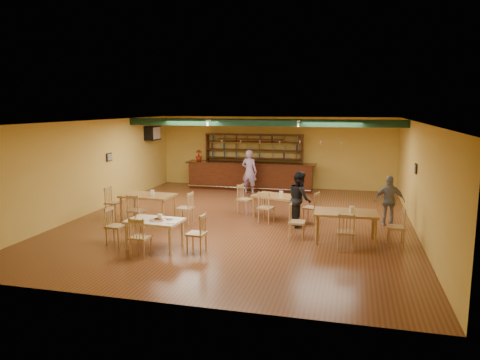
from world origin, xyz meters
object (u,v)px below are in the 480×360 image
(patron_bar, at_px, (249,172))
(patron_right_a, at_px, (300,199))
(dining_table_d, at_px, (345,227))
(near_table, at_px, (155,234))
(dining_table_c, at_px, (148,207))
(bar_counter, at_px, (250,176))
(dining_table_b, at_px, (277,206))

(patron_bar, relative_size, patron_right_a, 1.09)
(dining_table_d, height_order, near_table, dining_table_d)
(dining_table_d, relative_size, near_table, 1.20)
(patron_bar, bearing_deg, dining_table_c, 77.94)
(bar_counter, height_order, dining_table_b, bar_counter)
(dining_table_b, xyz_separation_m, patron_bar, (-1.72, 3.69, 0.52))
(near_table, bearing_deg, dining_table_b, 61.23)
(bar_counter, bearing_deg, dining_table_b, -67.58)
(dining_table_c, bearing_deg, patron_bar, 71.28)
(near_table, distance_m, patron_bar, 7.47)
(bar_counter, xyz_separation_m, near_table, (-0.53, -8.25, -0.21))
(dining_table_d, bearing_deg, near_table, -162.18)
(near_table, bearing_deg, patron_right_a, 46.47)
(patron_bar, xyz_separation_m, patron_right_a, (2.52, -4.49, -0.07))
(bar_counter, relative_size, patron_bar, 3.11)
(near_table, distance_m, patron_right_a, 4.36)
(bar_counter, distance_m, dining_table_c, 6.06)
(bar_counter, height_order, patron_right_a, patron_right_a)
(patron_bar, height_order, patron_right_a, patron_bar)
(near_table, height_order, patron_bar, patron_bar)
(dining_table_d, height_order, patron_right_a, patron_right_a)
(dining_table_c, height_order, dining_table_d, dining_table_d)
(dining_table_c, distance_m, dining_table_d, 5.95)
(dining_table_b, distance_m, dining_table_c, 3.96)
(dining_table_c, bearing_deg, dining_table_d, -4.51)
(dining_table_b, relative_size, near_table, 1.07)
(dining_table_b, bearing_deg, bar_counter, 129.97)
(dining_table_d, xyz_separation_m, patron_right_a, (-1.33, 1.29, 0.41))
(bar_counter, xyz_separation_m, dining_table_b, (1.86, -4.52, -0.21))
(bar_counter, height_order, near_table, bar_counter)
(bar_counter, relative_size, dining_table_d, 3.43)
(dining_table_c, relative_size, dining_table_d, 0.99)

